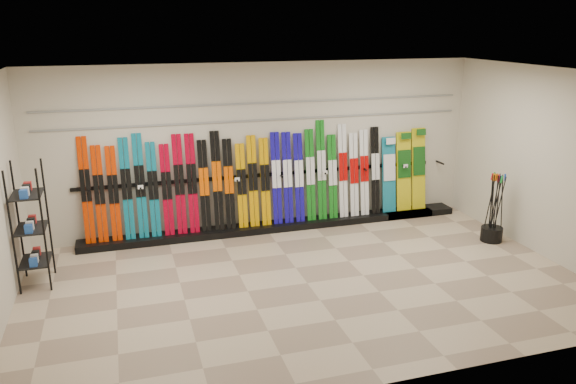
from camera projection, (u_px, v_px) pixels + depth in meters
name	position (u px, v px, depth m)	size (l,w,h in m)	color
floor	(307.00, 283.00, 8.18)	(8.00, 8.00, 0.00)	gray
back_wall	(263.00, 148.00, 10.04)	(8.00, 8.00, 0.00)	beige
right_wall	(548.00, 164.00, 8.86)	(5.00, 5.00, 0.00)	beige
ceiling	(309.00, 74.00, 7.31)	(8.00, 8.00, 0.00)	silver
ski_rack_base	(279.00, 226.00, 10.32)	(8.00, 0.40, 0.12)	black
skis	(240.00, 182.00, 9.93)	(5.37, 0.28, 1.83)	red
snowboards	(404.00, 172.00, 10.86)	(0.92, 0.24, 1.58)	#14728C
accessory_rack	(31.00, 226.00, 7.93)	(0.40, 0.60, 1.78)	black
pole_bin	(491.00, 234.00, 9.74)	(0.37, 0.37, 0.25)	black
ski_poles	(494.00, 207.00, 9.60)	(0.30, 0.32, 1.18)	black
slatwall_rail_0	(263.00, 120.00, 9.87)	(7.60, 0.02, 0.03)	gray
slatwall_rail_1	(263.00, 103.00, 9.79)	(7.60, 0.02, 0.03)	gray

